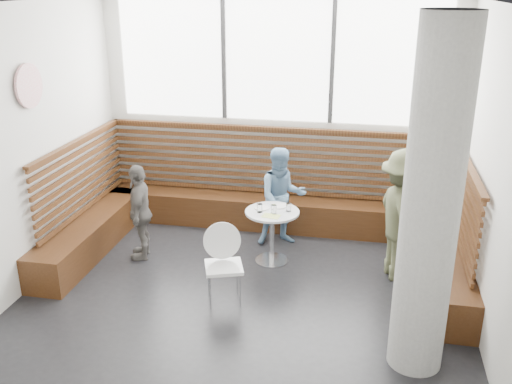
% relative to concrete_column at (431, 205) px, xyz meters
% --- Properties ---
extents(room, '(5.00, 5.00, 3.20)m').
position_rel_concrete_column_xyz_m(room, '(-1.85, 0.60, 0.00)').
color(room, silver).
rests_on(room, ground).
extents(booth, '(5.00, 2.50, 1.44)m').
position_rel_concrete_column_xyz_m(booth, '(-1.85, 2.37, -1.19)').
color(booth, '#391F0E').
rests_on(booth, ground).
extents(concrete_column, '(0.50, 0.50, 3.20)m').
position_rel_concrete_column_xyz_m(concrete_column, '(0.00, 0.00, 0.00)').
color(concrete_column, gray).
rests_on(concrete_column, ground).
extents(wall_art, '(0.03, 0.50, 0.50)m').
position_rel_concrete_column_xyz_m(wall_art, '(-4.31, 1.00, 0.70)').
color(wall_art, white).
rests_on(wall_art, room).
extents(cafe_table, '(0.68, 0.68, 0.70)m').
position_rel_concrete_column_xyz_m(cafe_table, '(-1.68, 1.76, -1.10)').
color(cafe_table, silver).
rests_on(cafe_table, ground).
extents(cafe_chair, '(0.42, 0.41, 0.88)m').
position_rel_concrete_column_xyz_m(cafe_chair, '(-2.03, 0.76, -1.08)').
color(cafe_chair, white).
rests_on(cafe_chair, ground).
extents(adult_man, '(0.88, 1.16, 1.60)m').
position_rel_concrete_column_xyz_m(adult_man, '(-0.11, 1.68, -0.80)').
color(adult_man, '#525639').
rests_on(adult_man, ground).
extents(child_back, '(0.80, 0.71, 1.35)m').
position_rel_concrete_column_xyz_m(child_back, '(-1.64, 2.34, -0.92)').
color(child_back, '#6288AB').
rests_on(child_back, ground).
extents(child_left, '(0.47, 0.79, 1.26)m').
position_rel_concrete_column_xyz_m(child_left, '(-3.36, 1.58, -0.97)').
color(child_left, '#615D58').
rests_on(child_left, ground).
extents(plate_near, '(0.19, 0.19, 0.01)m').
position_rel_concrete_column_xyz_m(plate_near, '(-1.82, 1.82, -0.89)').
color(plate_near, white).
rests_on(plate_near, cafe_table).
extents(plate_far, '(0.20, 0.20, 0.01)m').
position_rel_concrete_column_xyz_m(plate_far, '(-1.62, 1.92, -0.89)').
color(plate_far, white).
rests_on(plate_far, cafe_table).
extents(glass_left, '(0.07, 0.07, 0.11)m').
position_rel_concrete_column_xyz_m(glass_left, '(-1.82, 1.69, -0.84)').
color(glass_left, white).
rests_on(glass_left, cafe_table).
extents(glass_mid, '(0.07, 0.07, 0.11)m').
position_rel_concrete_column_xyz_m(glass_mid, '(-1.64, 1.68, -0.84)').
color(glass_mid, white).
rests_on(glass_mid, cafe_table).
extents(glass_right, '(0.07, 0.07, 0.10)m').
position_rel_concrete_column_xyz_m(glass_right, '(-1.48, 1.80, -0.85)').
color(glass_right, white).
rests_on(glass_right, cafe_table).
extents(menu_card, '(0.23, 0.18, 0.00)m').
position_rel_concrete_column_xyz_m(menu_card, '(-1.66, 1.59, -0.90)').
color(menu_card, '#A5C64C').
rests_on(menu_card, cafe_table).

